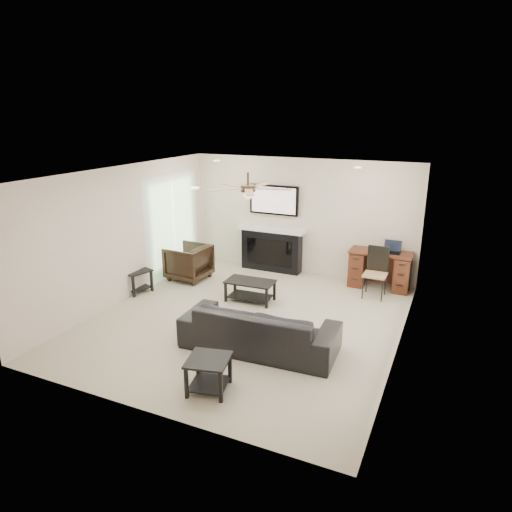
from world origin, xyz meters
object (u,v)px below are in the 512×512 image
object	(u,v)px
sofa	(259,328)
coffee_table	(250,291)
armchair	(188,262)
desk	(380,270)
fireplace_unit	(271,229)

from	to	relation	value
sofa	coffee_table	distance (m)	1.84
armchair	desk	xyz separation A→B (m)	(3.79, 1.16, 0.01)
armchair	coffee_table	xyz separation A→B (m)	(1.70, -0.55, -0.17)
coffee_table	fireplace_unit	bearing A→B (deg)	97.65
coffee_table	sofa	bearing A→B (deg)	-62.94
sofa	armchair	xyz separation A→B (m)	(-2.60, 2.15, 0.03)
coffee_table	fireplace_unit	distance (m)	1.97
armchair	fireplace_unit	distance (m)	1.95
sofa	coffee_table	size ratio (longest dim) A/B	2.58
coffee_table	fireplace_unit	xyz separation A→B (m)	(-0.31, 1.79, 0.75)
coffee_table	fireplace_unit	world-z (taller)	fireplace_unit
armchair	desk	distance (m)	3.96
coffee_table	fireplace_unit	size ratio (longest dim) A/B	0.47
desk	sofa	bearing A→B (deg)	-109.73
armchair	fireplace_unit	size ratio (longest dim) A/B	0.43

